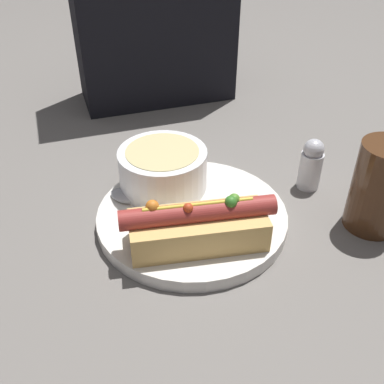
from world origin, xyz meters
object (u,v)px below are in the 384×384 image
(soup_bowl, at_px, (163,167))
(salt_shaker, at_px, (311,164))
(hot_dog, at_px, (198,226))
(drinking_glass, at_px, (380,187))
(spoon, at_px, (138,201))

(soup_bowl, height_order, salt_shaker, salt_shaker)
(hot_dog, height_order, soup_bowl, hot_dog)
(soup_bowl, xyz_separation_m, salt_shaker, (0.21, -0.04, -0.01))
(hot_dog, bearing_deg, salt_shaker, 31.04)
(hot_dog, xyz_separation_m, soup_bowl, (-0.01, 0.13, 0.01))
(salt_shaker, bearing_deg, drinking_glass, -72.16)
(spoon, bearing_deg, salt_shaker, -130.84)
(hot_dog, distance_m, spoon, 0.11)
(hot_dog, xyz_separation_m, drinking_glass, (0.23, -0.02, 0.02))
(spoon, bearing_deg, hot_dog, 170.48)
(soup_bowl, xyz_separation_m, drinking_glass, (0.24, -0.14, 0.01))
(salt_shaker, bearing_deg, hot_dog, -157.38)
(hot_dog, distance_m, drinking_glass, 0.23)
(hot_dog, bearing_deg, soup_bowl, 102.03)
(spoon, relative_size, drinking_glass, 1.18)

